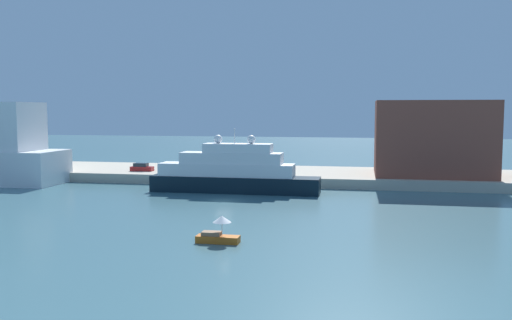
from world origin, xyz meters
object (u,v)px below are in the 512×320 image
small_motorboat (218,233)px  person_figure (171,167)px  harbor_building (433,138)px  parked_car (142,168)px  mooring_bollard (237,173)px  large_yacht (232,173)px

small_motorboat → person_figure: (-22.29, 47.53, 1.54)m
harbor_building → parked_car: 55.94m
person_figure → mooring_bollard: size_ratio=2.02×
harbor_building → mooring_bollard: 36.70m
large_yacht → mooring_bollard: large_yacht is taller
small_motorboat → person_figure: person_figure is taller
parked_car → large_yacht: bearing=-30.3°
small_motorboat → mooring_bollard: (-8.04, 43.15, 1.15)m
small_motorboat → parked_car: bearing=120.9°
large_yacht → person_figure: (-15.40, 12.74, -0.68)m
mooring_bollard → small_motorboat: bearing=-79.4°
small_motorboat → person_figure: bearing=115.1°
large_yacht → person_figure: large_yacht is taller
large_yacht → mooring_bollard: (-1.15, 8.37, -1.06)m
parked_car → person_figure: size_ratio=2.51×
small_motorboat → parked_car: parked_car is taller
large_yacht → parked_car: size_ratio=6.41×
large_yacht → harbor_building: bearing=25.9°
small_motorboat → harbor_building: size_ratio=0.22×
large_yacht → small_motorboat: (6.89, -34.78, -2.22)m
large_yacht → parked_car: 24.78m
person_figure → mooring_bollard: bearing=-17.1°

